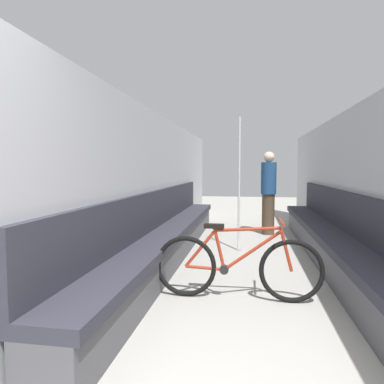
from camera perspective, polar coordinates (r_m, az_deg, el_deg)
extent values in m
cube|color=#B2B2B7|center=(4.82, -7.45, 1.00)|extent=(0.10, 10.73, 2.14)
cube|color=#B2B2B7|center=(4.82, 26.26, 0.62)|extent=(0.10, 10.73, 2.14)
cube|color=#4C4C51|center=(5.01, -3.65, -9.08)|extent=(0.41, 6.27, 0.37)
cube|color=#2D2D38|center=(4.96, -3.66, -6.43)|extent=(0.48, 6.27, 0.10)
cube|color=#2D2D38|center=(4.96, -6.00, -2.76)|extent=(0.07, 6.27, 0.53)
cube|color=#4C4C51|center=(5.01, 22.23, -9.38)|extent=(0.41, 6.27, 0.37)
cube|color=#2D2D38|center=(4.96, 22.31, -6.72)|extent=(0.48, 6.27, 0.10)
cube|color=#2D2D38|center=(4.97, 24.72, -3.11)|extent=(0.07, 6.27, 0.53)
torus|color=black|center=(3.59, -1.02, -12.26)|extent=(0.63, 0.05, 0.63)
torus|color=black|center=(3.56, 16.27, -12.56)|extent=(0.63, 0.05, 0.63)
cylinder|color=#9E2D19|center=(3.57, 2.17, -12.52)|extent=(0.40, 0.03, 0.05)
cylinder|color=#9E2D19|center=(3.52, 1.32, -9.51)|extent=(0.31, 0.03, 0.39)
cylinder|color=#9E2D19|center=(3.50, 4.56, -9.26)|extent=(0.14, 0.03, 0.45)
cylinder|color=#9E2D19|center=(3.49, 10.01, -9.62)|extent=(0.57, 0.03, 0.43)
cylinder|color=#9E2D19|center=(3.44, 9.18, -6.15)|extent=(0.66, 0.03, 0.08)
cylinder|color=#9E2D19|center=(3.50, 15.47, -9.38)|extent=(0.14, 0.03, 0.42)
cylinder|color=black|center=(3.55, 5.40, -12.74)|extent=(0.09, 0.06, 0.09)
cube|color=black|center=(3.46, 3.71, -5.68)|extent=(0.20, 0.07, 0.04)
cylinder|color=#9E2D19|center=(3.45, 14.68, -4.78)|extent=(0.02, 0.46, 0.02)
cylinder|color=gray|center=(5.62, 7.77, -9.54)|extent=(0.08, 0.08, 0.01)
cylinder|color=silver|center=(5.47, 7.87, 1.25)|extent=(0.04, 0.04, 2.12)
cylinder|color=#473828|center=(6.99, 12.58, -3.61)|extent=(0.25, 0.25, 0.81)
cylinder|color=navy|center=(6.93, 12.68, 2.27)|extent=(0.30, 0.30, 0.62)
sphere|color=beige|center=(6.93, 12.73, 5.71)|extent=(0.21, 0.21, 0.21)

